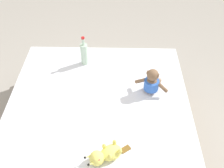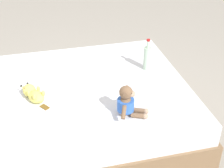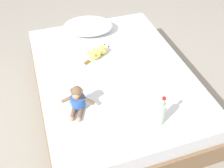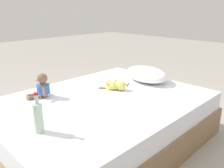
% 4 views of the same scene
% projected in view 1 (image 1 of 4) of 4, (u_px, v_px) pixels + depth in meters
% --- Properties ---
extents(ground_plane, '(16.00, 16.00, 0.00)m').
position_uv_depth(ground_plane, '(99.00, 159.00, 2.26)').
color(ground_plane, '#9E998E').
extents(bed, '(1.51, 2.02, 0.46)m').
position_uv_depth(bed, '(98.00, 144.00, 2.10)').
color(bed, '#846647').
rests_on(bed, ground_plane).
extents(plush_monkey, '(0.27, 0.25, 0.24)m').
position_uv_depth(plush_monkey, '(152.00, 82.00, 2.14)').
color(plush_monkey, brown).
rests_on(plush_monkey, bed).
extents(plush_yellow_creature, '(0.31, 0.21, 0.10)m').
position_uv_depth(plush_yellow_creature, '(105.00, 155.00, 1.71)').
color(plush_yellow_creature, '#EAE066').
rests_on(plush_yellow_creature, bed).
extents(glass_bottle, '(0.07, 0.07, 0.29)m').
position_uv_depth(glass_bottle, '(84.00, 54.00, 2.39)').
color(glass_bottle, '#B2D1B7').
rests_on(glass_bottle, bed).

